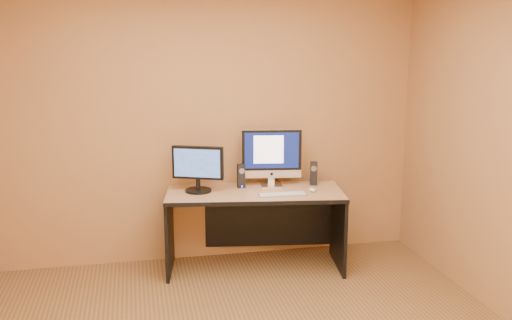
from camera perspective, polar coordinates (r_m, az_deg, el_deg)
The scene contains 10 objects.
walls at distance 3.37m, azimuth -0.49°, elevation -1.13°, with size 4.00×4.00×2.60m, color olive, non-canonical shape.
desk at distance 5.22m, azimuth -0.12°, elevation -6.99°, with size 1.57×0.69×0.73m, color tan, non-canonical shape.
imac at distance 5.24m, azimuth 1.59°, elevation 0.26°, with size 0.56×0.21×0.54m, color silver, non-canonical shape.
second_monitor at distance 5.08m, azimuth -5.83°, elevation -0.91°, with size 0.47×0.24×0.41m, color black, non-canonical shape.
speaker_left at distance 5.22m, azimuth -1.50°, elevation -1.61°, with size 0.07×0.07×0.22m, color black, non-canonical shape.
speaker_right at distance 5.35m, azimuth 5.78°, elevation -1.34°, with size 0.07×0.07×0.22m, color black, non-canonical shape.
keyboard at distance 4.99m, azimuth 2.67°, elevation -3.45°, with size 0.42×0.11×0.02m, color #B6B6BA.
mouse at distance 5.13m, azimuth 5.65°, elevation -2.96°, with size 0.06×0.10×0.04m, color white.
cable_a at distance 5.47m, azimuth 2.26°, elevation -2.11°, with size 0.01×0.01×0.22m, color black.
cable_b at distance 5.46m, azimuth 1.79°, elevation -2.14°, with size 0.01×0.01×0.18m, color black.
Camera 1 is at (-0.67, -3.21, 2.07)m, focal length 40.00 mm.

